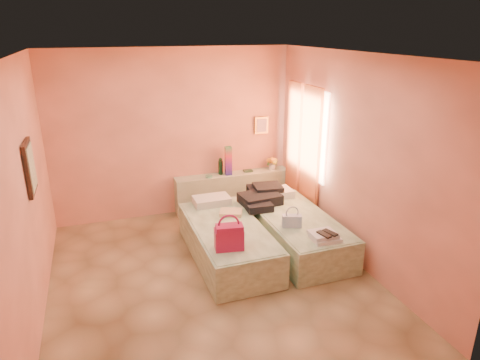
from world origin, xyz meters
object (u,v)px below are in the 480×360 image
Objects in this scene: bed_right at (296,232)px; green_book at (248,171)px; water_bottle at (221,167)px; towel_stack at (325,236)px; flower_vase at (272,162)px; headboard_ledge at (233,191)px; blue_handbag at (292,221)px; magenta_handbag at (229,237)px; bed_left at (227,242)px.

green_book is (-0.13, 1.72, 0.41)m from bed_right.
water_bottle reaches higher than towel_stack.
flower_vase reaches higher than green_book.
headboard_ledge is 5.86× the size of towel_stack.
flower_vase is (0.32, 1.68, 0.54)m from bed_right.
blue_handbag is (-0.09, -2.00, -0.08)m from green_book.
blue_handbag is at bearing 26.24° from magenta_handbag.
bed_right is at bearing 71.07° from blue_handbag.
blue_handbag is (0.83, -0.31, 0.33)m from bed_left.
blue_handbag is (-0.22, -0.28, 0.33)m from bed_right.
magenta_handbag reaches higher than green_book.
bed_right is 1.80m from flower_vase.
magenta_handbag is (-1.54, -2.28, -0.12)m from flower_vase.
headboard_ledge is 5.86× the size of magenta_handbag.
bed_right is 12.61× the size of green_book.
water_bottle is at bearing 169.54° from headboard_ledge.
bed_right is 1.77m from green_book.
green_book is at bearing 60.83° from bed_left.
water_bottle reaches higher than green_book.
green_book is 0.57× the size of flower_vase.
green_book is 0.45× the size of magenta_handbag.
blue_handbag reaches higher than bed_left.
magenta_handbag reaches higher than bed_right.
flower_vase is 0.79× the size of towel_stack.
flower_vase is at bearing 93.29° from blue_handbag.
towel_stack is (0.65, -2.51, -0.24)m from water_bottle.
bed_right is at bearing -2.29° from bed_left.
green_book is (0.50, -0.02, -0.13)m from water_bottle.
headboard_ledge is 1.75m from bed_right.
magenta_handbag is at bearing -154.62° from bed_right.
green_book is (0.92, 1.69, 0.41)m from bed_left.
flower_vase is at bearing 49.72° from bed_left.
blue_handbag is (0.42, -2.02, -0.20)m from water_bottle.
headboard_ledge is at bearing 68.82° from bed_left.
headboard_ledge is at bearing 79.73° from magenta_handbag.
green_book is 0.60× the size of blue_handbag.
bed_right is (0.42, -1.70, -0.08)m from headboard_ledge.
bed_left is 1.00× the size of bed_right.
flower_vase is at bearing -2.54° from green_book.
blue_handbag is 0.55m from towel_stack.
bed_right is 0.83m from towel_stack.
magenta_handbag is (-1.09, -2.32, 0.00)m from green_book.
green_book reaches higher than towel_stack.
bed_right is (1.05, -0.03, 0.00)m from bed_left.
flower_vase reaches higher than bed_right.
magenta_handbag reaches higher than towel_stack.
green_book reaches higher than headboard_ledge.
towel_stack is (-0.30, -2.46, -0.24)m from flower_vase.
water_bottle is at bearing 75.68° from bed_left.
towel_stack is (1.24, -0.18, -0.11)m from magenta_handbag.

